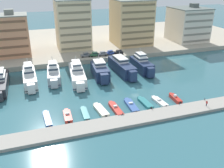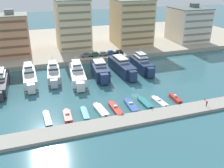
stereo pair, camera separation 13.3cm
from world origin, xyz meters
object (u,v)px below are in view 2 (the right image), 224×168
Objects in this scene: motorboat_teal_mid_right at (145,103)px; motorboat_teal_mid_left at (85,114)px; yacht_charcoal_far_left at (1,82)px; yacht_white_left at (30,77)px; yacht_navy_center at (100,71)px; car_grey_mid_left at (103,53)px; yacht_silver_mid_left at (54,74)px; motorboat_blue_far_left at (47,119)px; yacht_white_center_left at (77,74)px; motorboat_red_far_right at (175,99)px; car_green_left at (95,54)px; motorboat_cream_center_left at (101,110)px; pedestrian_near_edge at (207,103)px; car_blue_center_left at (110,52)px; motorboat_red_left at (67,116)px; motorboat_red_center at (116,109)px; yacht_navy_mid_right at (142,65)px; motorboat_white_right at (159,102)px; motorboat_blue_center_right at (131,105)px; car_black_center at (119,52)px; yacht_navy_center_right at (122,67)px; car_grey_far_left at (86,55)px.

motorboat_teal_mid_left is at bearing -177.59° from motorboat_teal_mid_right.
yacht_white_left is (8.92, 1.08, 0.29)m from yacht_charcoal_far_left.
car_grey_mid_left is (6.49, 18.66, 0.50)m from yacht_navy_center.
motorboat_blue_far_left is (-4.74, -26.61, -1.83)m from yacht_silver_mid_left.
yacht_white_center_left is at bearing 62.48° from motorboat_blue_far_left.
motorboat_red_far_right is 1.57× the size of car_green_left.
car_green_left reaches higher than motorboat_teal_mid_right.
motorboat_blue_far_left is 27.42m from motorboat_teal_mid_right.
motorboat_teal_mid_left reaches higher than motorboat_cream_center_left.
yacht_charcoal_far_left is 12.44× the size of pedestrian_near_edge.
yacht_white_center_left is at bearing -17.46° from yacht_silver_mid_left.
motorboat_teal_mid_left is 1.77× the size of car_blue_center_left.
motorboat_red_left is at bearing -179.19° from motorboat_teal_mid_right.
motorboat_red_center reaches higher than motorboat_blue_far_left.
yacht_navy_mid_right is 34.30m from motorboat_cream_center_left.
motorboat_red_far_right is at bearing -57.25° from yacht_navy_center.
car_green_left is (18.83, 43.16, 2.42)m from motorboat_red_left.
yacht_white_left is 16.03m from yacht_white_center_left.
motorboat_teal_mid_left is 48.78m from car_blue_center_left.
yacht_silver_mid_left is 0.74× the size of yacht_white_center_left.
car_blue_center_left is (26.25, 16.64, 0.58)m from yacht_silver_mid_left.
motorboat_white_right is at bearing -1.75° from motorboat_cream_center_left.
motorboat_red_center is 1.00× the size of motorboat_blue_center_right.
yacht_silver_mid_left is at bearing 4.83° from yacht_charcoal_far_left.
yacht_white_center_left is 2.95× the size of motorboat_teal_mid_left.
yacht_silver_mid_left is at bearing 100.19° from motorboat_teal_mid_left.
car_green_left is 10.86m from car_black_center.
car_green_left and car_grey_mid_left have the same top height.
motorboat_teal_mid_left is 22.04m from motorboat_white_right.
yacht_navy_mid_right is 22.73m from car_green_left.
yacht_white_left reaches higher than car_black_center.
yacht_white_center_left is 24.93m from motorboat_teal_mid_left.
car_green_left is at bearing 178.84° from car_black_center.
yacht_navy_center_right is 18.48m from car_green_left.
car_grey_far_left is at bearing 177.31° from car_black_center.
motorboat_cream_center_left is at bearing -56.29° from yacht_white_left.
yacht_silver_mid_left is at bearing -132.32° from car_grey_far_left.
motorboat_red_far_right is 45.50m from car_green_left.
yacht_charcoal_far_left is 3.30× the size of motorboat_red_far_right.
pedestrian_near_edge reaches higher than motorboat_white_right.
car_black_center is (11.84, 42.91, 2.44)m from motorboat_blue_center_right.
motorboat_blue_far_left is 42.92m from pedestrian_near_edge.
car_blue_center_left is at bearing 85.25° from motorboat_teal_mid_right.
yacht_white_center_left is at bearing -175.36° from yacht_navy_center_right.
car_green_left is (-5.87, 17.51, 0.42)m from yacht_navy_center_right.
car_black_center reaches higher than motorboat_blue_center_right.
yacht_navy_center is at bearing 105.16° from motorboat_teal_mid_right.
yacht_navy_center_right is 4.92× the size of car_grey_far_left.
yacht_navy_center_right is at bearing -1.23° from yacht_white_left.
car_grey_mid_left is (13.26, 42.77, 2.45)m from motorboat_cream_center_left.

